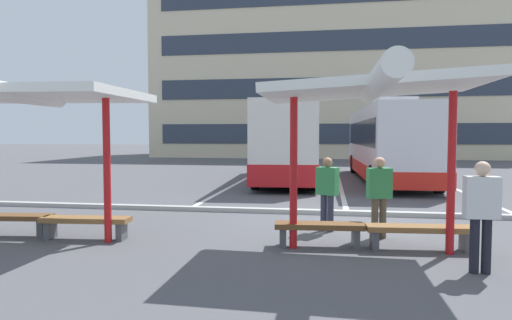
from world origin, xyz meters
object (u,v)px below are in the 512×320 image
(bench_1, at_px, (86,223))
(waiting_passenger_0, at_px, (379,192))
(bench_0, at_px, (5,220))
(waiting_passenger_1, at_px, (481,209))
(waiting_shelter_1, at_px, (373,91))
(bench_2, at_px, (319,229))
(waiting_passenger_2, at_px, (327,189))
(coach_bus_1, at_px, (388,144))
(bench_3, at_px, (420,232))
(waiting_shelter_0, at_px, (27,97))
(coach_bus_0, at_px, (288,143))

(bench_1, xyz_separation_m, waiting_passenger_0, (5.81, 1.03, 0.61))
(bench_0, relative_size, waiting_passenger_1, 1.15)
(waiting_shelter_1, xyz_separation_m, bench_2, (-0.90, 0.41, -2.51))
(bench_2, bearing_deg, waiting_passenger_2, 84.29)
(coach_bus_1, distance_m, bench_2, 12.96)
(bench_0, height_order, waiting_shelter_1, waiting_shelter_1)
(bench_0, distance_m, waiting_passenger_0, 7.70)
(bench_3, distance_m, waiting_passenger_1, 1.56)
(bench_0, height_order, waiting_passenger_0, waiting_passenger_0)
(coach_bus_1, relative_size, waiting_passenger_1, 6.81)
(waiting_shelter_0, relative_size, waiting_passenger_0, 2.74)
(waiting_shelter_0, bearing_deg, coach_bus_0, 72.99)
(coach_bus_0, xyz_separation_m, bench_1, (-2.99, -12.28, -1.40))
(coach_bus_1, relative_size, bench_2, 6.92)
(bench_2, bearing_deg, coach_bus_0, 97.68)
(waiting_shelter_0, bearing_deg, waiting_shelter_1, 1.26)
(waiting_passenger_1, bearing_deg, bench_2, 153.11)
(bench_1, xyz_separation_m, bench_2, (4.63, 0.12, -0.00))
(bench_1, distance_m, waiting_passenger_1, 7.18)
(coach_bus_1, relative_size, waiting_passenger_2, 7.21)
(coach_bus_0, distance_m, waiting_shelter_0, 13.34)
(waiting_shelter_0, relative_size, waiting_shelter_1, 1.05)
(coach_bus_0, xyz_separation_m, waiting_passenger_0, (2.82, -11.25, -0.79))
(bench_1, xyz_separation_m, waiting_passenger_1, (7.06, -1.11, 0.65))
(coach_bus_1, height_order, bench_3, coach_bus_1)
(bench_1, height_order, waiting_passenger_2, waiting_passenger_2)
(bench_2, bearing_deg, waiting_shelter_0, -174.30)
(waiting_passenger_2, bearing_deg, waiting_shelter_0, -160.81)
(waiting_shelter_0, bearing_deg, waiting_passenger_1, -4.89)
(bench_0, distance_m, bench_1, 1.80)
(bench_2, distance_m, bench_3, 1.80)
(coach_bus_0, xyz_separation_m, waiting_shelter_1, (2.54, -12.57, 1.10))
(bench_1, bearing_deg, bench_3, 1.41)
(coach_bus_0, xyz_separation_m, bench_3, (3.44, -12.12, -1.40))
(waiting_shelter_0, bearing_deg, waiting_passenger_2, 19.19)
(waiting_passenger_2, bearing_deg, bench_1, -162.05)
(waiting_passenger_0, xyz_separation_m, waiting_passenger_1, (1.25, -2.14, 0.04))
(bench_3, relative_size, waiting_passenger_1, 1.14)
(waiting_passenger_0, bearing_deg, bench_2, -142.45)
(bench_1, relative_size, bench_2, 1.08)
(bench_0, bearing_deg, bench_2, 1.09)
(bench_3, bearing_deg, bench_2, -178.89)
(bench_2, height_order, waiting_passenger_2, waiting_passenger_2)
(waiting_shelter_0, xyz_separation_m, bench_0, (-0.90, 0.43, -2.47))
(waiting_passenger_1, bearing_deg, coach_bus_1, 88.36)
(waiting_passenger_2, bearing_deg, bench_0, -166.77)
(bench_0, height_order, bench_1, same)
(coach_bus_0, relative_size, waiting_shelter_0, 2.32)
(waiting_passenger_0, bearing_deg, waiting_passenger_2, 153.45)
(bench_1, xyz_separation_m, waiting_shelter_1, (5.53, -0.29, 2.50))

